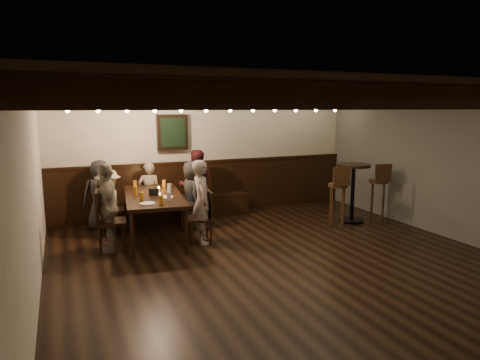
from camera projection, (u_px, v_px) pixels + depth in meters
name	position (u px, v px, depth m)	size (l,w,h in m)	color
room	(216.00, 172.00, 7.86)	(7.00, 7.00, 7.00)	black
dining_table	(154.00, 198.00, 7.31)	(1.17, 2.16, 0.77)	black
chair_left_near	(111.00, 219.00, 7.61)	(0.48, 0.48, 0.95)	black
chair_left_far	(111.00, 232.00, 6.76)	(0.49, 0.49, 0.97)	black
chair_right_near	(191.00, 213.00, 8.00)	(0.49, 0.49, 0.96)	black
chair_right_far	(200.00, 227.00, 7.16)	(0.44, 0.44, 0.88)	black
person_bench_left	(100.00, 194.00, 7.93)	(0.64, 0.41, 1.30)	#262628
person_bench_centre	(149.00, 193.00, 8.32)	(0.44, 0.29, 1.20)	gray
person_bench_right	(196.00, 186.00, 8.41)	(0.70, 0.54, 1.43)	#4D1A21
person_left_near	(109.00, 202.00, 7.55)	(0.77, 0.44, 1.19)	#9E9986
person_left_far	(107.00, 207.00, 6.68)	(0.82, 0.34, 1.40)	gray
person_right_near	(193.00, 195.00, 7.95)	(0.63, 0.41, 1.28)	black
person_right_far	(202.00, 202.00, 7.09)	(0.51, 0.33, 1.40)	gray
pint_a	(135.00, 184.00, 7.88)	(0.07, 0.07, 0.14)	#BF7219
pint_b	(164.00, 184.00, 7.97)	(0.07, 0.07, 0.14)	#BF7219
pint_c	(135.00, 191.00, 7.30)	(0.07, 0.07, 0.14)	#BF7219
pint_d	(170.00, 188.00, 7.56)	(0.07, 0.07, 0.14)	silver
pint_e	(142.00, 197.00, 6.80)	(0.07, 0.07, 0.14)	#BF7219
pint_f	(169.00, 196.00, 6.82)	(0.07, 0.07, 0.14)	silver
pint_g	(161.00, 200.00, 6.54)	(0.07, 0.07, 0.14)	#BF7219
plate_near	(147.00, 203.00, 6.60)	(0.24, 0.24, 0.01)	white
plate_far	(166.00, 197.00, 7.06)	(0.24, 0.24, 0.01)	white
condiment_caddy	(154.00, 192.00, 7.24)	(0.15, 0.10, 0.12)	black
candle	(159.00, 190.00, 7.61)	(0.05, 0.05, 0.05)	beige
high_top_table	(353.00, 184.00, 8.39)	(0.65, 0.65, 1.16)	black
bar_stool_left	(337.00, 205.00, 8.07)	(0.39, 0.41, 1.17)	#3A2312
bar_stool_right	(378.00, 200.00, 8.50)	(0.39, 0.41, 1.17)	#3A2312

